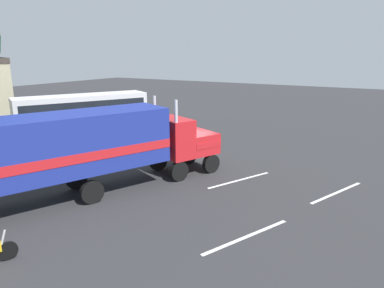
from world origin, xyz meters
name	(u,v)px	position (x,y,z in m)	size (l,w,h in m)	color
ground_plane	(189,168)	(0.00, 0.00, 0.00)	(120.00, 120.00, 0.00)	#2D2D30
lane_stripe_near	(240,180)	(-0.34, -3.50, 0.01)	(4.40, 0.16, 0.01)	silver
lane_stripe_mid	(247,237)	(-5.91, -6.12, 0.01)	(4.40, 0.16, 0.01)	silver
lane_stripe_far	(337,193)	(0.47, -8.46, 0.01)	(4.40, 0.16, 0.01)	silver
semi_truck	(83,146)	(-6.09, 2.31, 2.52)	(13.98, 7.93, 4.50)	red
person_bystander	(59,165)	(-5.36, 5.10, 0.89)	(0.37, 0.48, 1.63)	#2D3347
parked_bus	(83,110)	(3.57, 12.77, 2.07)	(10.93, 7.37, 3.40)	silver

